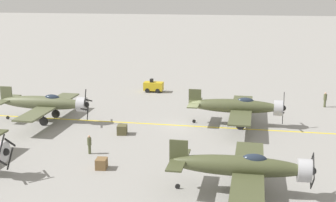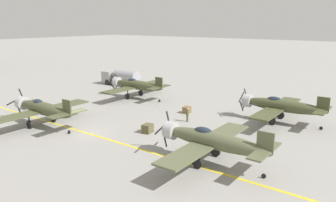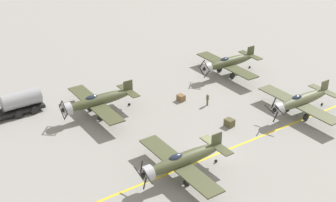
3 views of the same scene
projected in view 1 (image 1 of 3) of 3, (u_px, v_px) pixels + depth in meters
The scene contains 10 objects.
ground_plane at pixel (187, 126), 48.41m from camera, with size 400.00×400.00×0.00m, color gray.
taxiway_stripe at pixel (187, 126), 48.41m from camera, with size 0.30×160.00×0.01m, color yellow.
airplane_mid_center at pixel (238, 106), 48.16m from camera, with size 12.00×9.98×3.74m.
airplane_mid_right at pixel (243, 167), 32.00m from camera, with size 12.00×9.98×3.65m.
airplane_near_center at pixel (46, 103), 49.53m from camera, with size 12.00×9.98×3.74m.
tow_tractor at pixel (153, 86), 63.94m from camera, with size 1.57×2.60×1.79m.
ground_crew_walking at pixel (325, 99), 55.75m from camera, with size 0.39×0.39×1.81m.
ground_crew_inspecting at pixel (89, 144), 40.10m from camera, with size 0.36×0.36×1.66m.
supply_crate_by_tanker at pixel (101, 164), 36.91m from camera, with size 1.00×0.83×0.83m, color brown.
supply_crate_mid_lane at pixel (122, 130), 45.56m from camera, with size 1.10×0.92×0.92m, color brown.
Camera 1 is at (45.97, 6.75, 13.97)m, focal length 50.00 mm.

